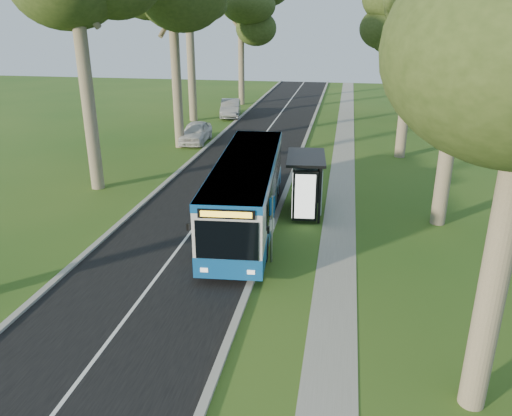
{
  "coord_description": "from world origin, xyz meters",
  "views": [
    {
      "loc": [
        3.0,
        -16.65,
        8.95
      ],
      "look_at": [
        -0.43,
        2.31,
        1.6
      ],
      "focal_mm": 35.0,
      "sensor_mm": 36.0,
      "label": 1
    }
  ],
  "objects_px": {
    "car_silver": "(231,108)",
    "bus_shelter": "(308,176)",
    "bus": "(247,192)",
    "bus_stop_sign": "(272,222)",
    "car_white": "(196,132)",
    "litter_bin": "(305,205)"
  },
  "relations": [
    {
      "from": "bus_shelter",
      "to": "car_silver",
      "type": "relative_size",
      "value": 0.69
    },
    {
      "from": "litter_bin",
      "to": "car_silver",
      "type": "relative_size",
      "value": 0.18
    },
    {
      "from": "car_white",
      "to": "car_silver",
      "type": "distance_m",
      "value": 10.92
    },
    {
      "from": "car_silver",
      "to": "bus",
      "type": "bearing_deg",
      "value": -85.03
    },
    {
      "from": "bus_stop_sign",
      "to": "car_white",
      "type": "xyz_separation_m",
      "value": [
        -8.71,
        18.86,
        -0.91
      ]
    },
    {
      "from": "car_white",
      "to": "car_silver",
      "type": "bearing_deg",
      "value": 86.03
    },
    {
      "from": "bus",
      "to": "bus_shelter",
      "type": "relative_size",
      "value": 3.46
    },
    {
      "from": "bus_stop_sign",
      "to": "litter_bin",
      "type": "xyz_separation_m",
      "value": [
        0.84,
        5.43,
        -1.23
      ]
    },
    {
      "from": "bus_shelter",
      "to": "car_silver",
      "type": "xyz_separation_m",
      "value": [
        -9.43,
        24.61,
        -1.19
      ]
    },
    {
      "from": "bus",
      "to": "car_silver",
      "type": "height_order",
      "value": "bus"
    },
    {
      "from": "bus_stop_sign",
      "to": "car_silver",
      "type": "bearing_deg",
      "value": 123.83
    },
    {
      "from": "litter_bin",
      "to": "car_white",
      "type": "bearing_deg",
      "value": 125.4
    },
    {
      "from": "bus",
      "to": "bus_shelter",
      "type": "height_order",
      "value": "bus"
    },
    {
      "from": "bus_stop_sign",
      "to": "car_white",
      "type": "relative_size",
      "value": 0.59
    },
    {
      "from": "car_silver",
      "to": "bus_shelter",
      "type": "bearing_deg",
      "value": -78.64
    },
    {
      "from": "bus",
      "to": "bus_shelter",
      "type": "bearing_deg",
      "value": 27.53
    },
    {
      "from": "bus",
      "to": "bus_shelter",
      "type": "xyz_separation_m",
      "value": [
        2.61,
        1.63,
        0.4
      ]
    },
    {
      "from": "bus_stop_sign",
      "to": "bus_shelter",
      "type": "xyz_separation_m",
      "value": [
        0.94,
        5.17,
        0.31
      ]
    },
    {
      "from": "bus_stop_sign",
      "to": "bus_shelter",
      "type": "relative_size",
      "value": 0.8
    },
    {
      "from": "bus",
      "to": "bus_stop_sign",
      "type": "height_order",
      "value": "bus"
    },
    {
      "from": "bus",
      "to": "car_silver",
      "type": "relative_size",
      "value": 2.4
    },
    {
      "from": "litter_bin",
      "to": "car_silver",
      "type": "xyz_separation_m",
      "value": [
        -9.34,
        24.35,
        0.36
      ]
    }
  ]
}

